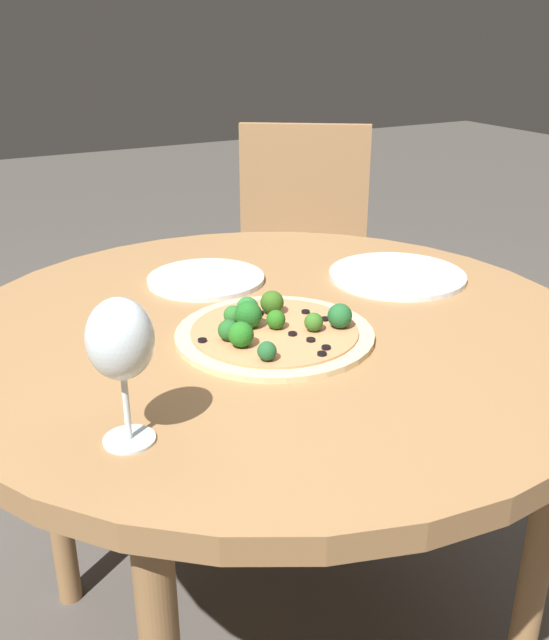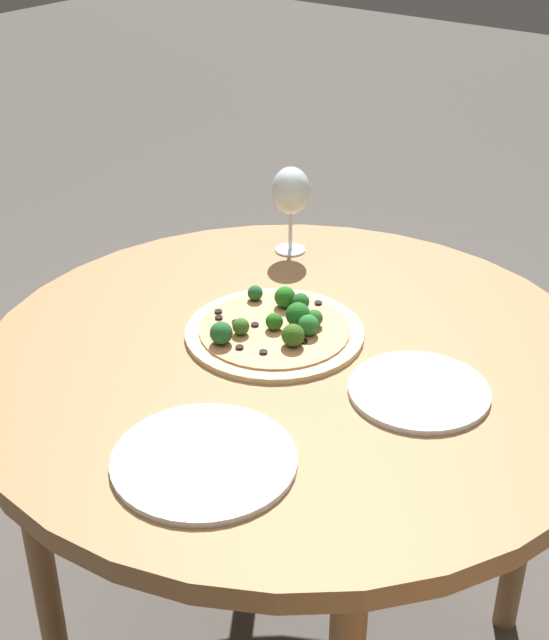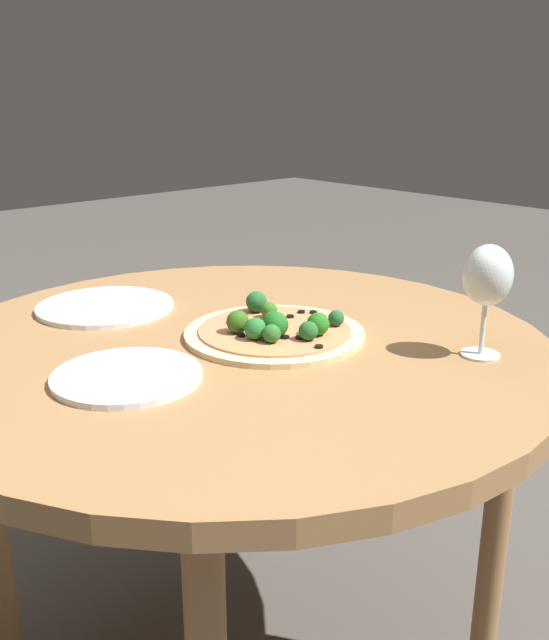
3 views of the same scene
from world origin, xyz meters
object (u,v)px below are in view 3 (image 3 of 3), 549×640
object	(u,v)px
wine_glass	(488,278)
plate_near	(127,376)
pizza	(275,330)
plate_far	(105,306)

from	to	relation	value
wine_glass	plate_near	bearing A→B (deg)	57.29
wine_glass	plate_near	size ratio (longest dim) A/B	0.82
pizza	plate_near	size ratio (longest dim) A/B	1.40
pizza	plate_near	world-z (taller)	pizza
wine_glass	pizza	bearing A→B (deg)	31.89
wine_glass	plate_near	world-z (taller)	wine_glass
wine_glass	plate_far	distance (m)	0.72
pizza	plate_near	xyz separation A→B (m)	(0.01, 0.29, -0.01)
plate_near	plate_far	bearing A→B (deg)	-25.20
pizza	plate_near	bearing A→B (deg)	87.90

